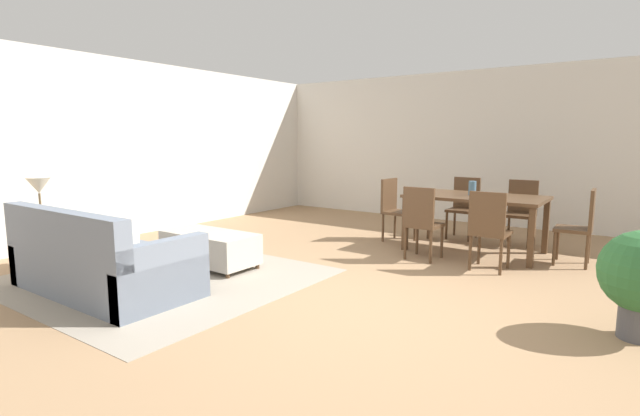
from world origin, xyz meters
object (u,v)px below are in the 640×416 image
object	(u,v)px
dining_chair_far_right	(521,208)
ottoman_table	(210,247)
dining_chair_near_left	(421,219)
dining_chair_far_left	(464,204)
side_table	(43,233)
couch	(100,263)
dining_chair_head_east	(582,223)
table_lamp	(39,188)
dining_table	(476,202)
vase_centerpiece	(472,188)
dining_chair_head_west	(394,206)
dining_chair_near_right	(489,226)

from	to	relation	value
dining_chair_far_right	ottoman_table	bearing A→B (deg)	-128.70
dining_chair_near_left	dining_chair_far_left	xyz separation A→B (m)	(-0.02, 1.66, 0.00)
ottoman_table	side_table	world-z (taller)	side_table
couch	dining_chair_head_east	bearing A→B (deg)	45.91
side_table	table_lamp	size ratio (longest dim) A/B	1.04
ottoman_table	dining_table	world-z (taller)	dining_table
couch	table_lamp	world-z (taller)	table_lamp
side_table	vase_centerpiece	world-z (taller)	vase_centerpiece
dining_chair_near_left	vase_centerpiece	bearing A→B (deg)	67.42
dining_chair_head_west	dining_chair_near_right	bearing A→B (deg)	-28.72
couch	dining_chair_near_left	size ratio (longest dim) A/B	2.13
vase_centerpiece	side_table	bearing A→B (deg)	-134.47
dining_chair_near_right	side_table	bearing A→B (deg)	-145.25
couch	dining_chair_head_west	distance (m)	4.06
dining_chair_far_right	dining_chair_head_east	world-z (taller)	same
dining_table	dining_chair_near_left	bearing A→B (deg)	-115.66
dining_table	vase_centerpiece	world-z (taller)	vase_centerpiece
table_lamp	dining_chair_head_east	size ratio (longest dim) A/B	0.57
ottoman_table	dining_chair_near_right	size ratio (longest dim) A/B	1.27
table_lamp	dining_table	distance (m)	5.32
couch	dining_chair_near_right	xyz separation A→B (m)	(2.89, 2.96, 0.23)
dining_chair_near_left	couch	bearing A→B (deg)	-124.66
dining_chair_near_right	ottoman_table	bearing A→B (deg)	-148.49
dining_chair_far_left	dining_chair_head_west	bearing A→B (deg)	-133.59
ottoman_table	dining_chair_far_right	world-z (taller)	dining_chair_far_right
dining_chair_near_right	couch	bearing A→B (deg)	-134.37
dining_chair_near_right	dining_chair_far_left	world-z (taller)	same
dining_chair_head_east	dining_table	bearing A→B (deg)	-179.26
dining_chair_near_left	ottoman_table	bearing A→B (deg)	-138.20
dining_table	dining_chair_near_right	world-z (taller)	dining_chair_near_right
couch	table_lamp	distance (m)	1.45
table_lamp	vase_centerpiece	size ratio (longest dim) A/B	2.81
side_table	dining_chair_head_east	bearing A→B (deg)	37.07
dining_chair_head_east	couch	bearing A→B (deg)	-134.09
ottoman_table	dining_table	distance (m)	3.48
dining_table	dining_chair_far_left	bearing A→B (deg)	116.89
table_lamp	dining_table	bearing A→B (deg)	45.10
dining_chair_far_left	dining_chair_near_left	bearing A→B (deg)	-89.31
side_table	dining_chair_near_left	xyz separation A→B (m)	(3.35, 2.93, 0.09)
ottoman_table	dining_chair_near_right	world-z (taller)	dining_chair_near_right
side_table	vase_centerpiece	size ratio (longest dim) A/B	2.92
dining_chair_far_right	vase_centerpiece	size ratio (longest dim) A/B	4.92
ottoman_table	dining_chair_head_east	distance (m)	4.41
dining_table	dining_chair_head_east	distance (m)	1.26
dining_table	dining_chair_near_left	distance (m)	0.94
table_lamp	dining_chair_far_right	distance (m)	6.21
table_lamp	dining_chair_near_right	size ratio (longest dim) A/B	0.57
dining_chair_head_west	dining_chair_far_left	bearing A→B (deg)	46.41
dining_chair_near_right	dining_chair_head_east	size ratio (longest dim) A/B	1.00
dining_chair_far_left	dining_chair_head_west	xyz separation A→B (m)	(-0.77, -0.81, 0.00)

